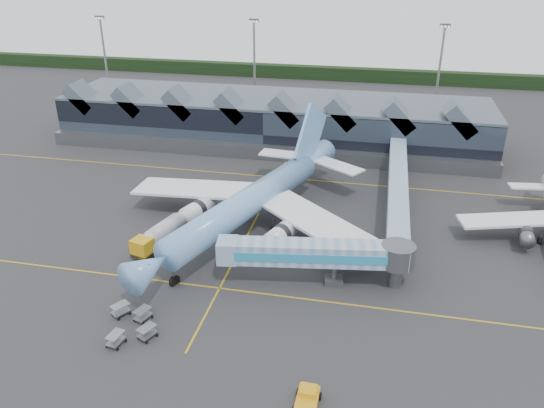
% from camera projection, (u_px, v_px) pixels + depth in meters
% --- Properties ---
extents(ground, '(260.00, 260.00, 0.00)m').
position_uv_depth(ground, '(237.00, 255.00, 72.58)').
color(ground, '#2D2D30').
rests_on(ground, ground).
extents(taxi_stripes, '(120.00, 60.00, 0.01)m').
position_uv_depth(taxi_stripes, '(254.00, 222.00, 81.38)').
color(taxi_stripes, '#BF9316').
rests_on(taxi_stripes, ground).
extents(tree_line_far, '(260.00, 4.00, 4.00)m').
position_uv_depth(tree_line_far, '(329.00, 73.00, 168.52)').
color(tree_line_far, black).
rests_on(tree_line_far, ground).
extents(terminal, '(90.00, 22.25, 12.52)m').
position_uv_depth(terminal, '(273.00, 120.00, 113.08)').
color(terminal, black).
rests_on(terminal, ground).
extents(light_masts, '(132.40, 42.56, 22.45)m').
position_uv_depth(light_masts, '(401.00, 74.00, 118.46)').
color(light_masts, gray).
rests_on(light_masts, ground).
extents(main_airliner, '(39.71, 46.70, 15.50)m').
position_uv_depth(main_airliner, '(253.00, 200.00, 77.94)').
color(main_airliner, '#5F96C1').
rests_on(main_airliner, ground).
extents(jet_bridge, '(24.08, 6.93, 5.88)m').
position_uv_depth(jet_bridge, '(327.00, 255.00, 64.74)').
color(jet_bridge, '#7195BD').
rests_on(jet_bridge, ground).
extents(fuel_truck, '(4.83, 10.20, 3.41)m').
position_uv_depth(fuel_truck, '(160.00, 234.00, 73.98)').
color(fuel_truck, black).
rests_on(fuel_truck, ground).
extents(pushback_tug, '(2.37, 3.69, 1.61)m').
position_uv_depth(pushback_tug, '(307.00, 399.00, 48.46)').
color(pushback_tug, orange).
rests_on(pushback_tug, ground).
extents(baggage_carts, '(6.71, 7.07, 1.40)m').
position_uv_depth(baggage_carts, '(132.00, 323.00, 58.22)').
color(baggage_carts, gray).
rests_on(baggage_carts, ground).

